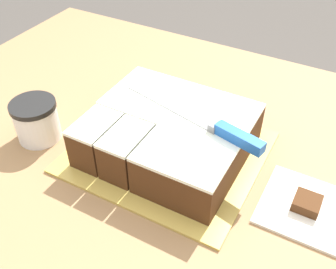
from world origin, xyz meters
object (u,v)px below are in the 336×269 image
Objects in this scene: coffee_cup at (36,120)px; cake at (169,134)px; cake_board at (168,152)px; knife at (219,128)px; brownie at (307,203)px.

cake is at bearing 18.48° from coffee_cup.
knife reaches higher than cake_board.
knife is 3.36× the size of coffee_cup.
coffee_cup is (-0.28, -0.09, -0.00)m from cake.
cake is 0.12m from knife.
knife reaches higher than brownie.
cake_board is at bearing -140.88° from cake.
knife is 0.21m from brownie.
cake_board is 3.91× the size of coffee_cup.
cake is 3.20× the size of coffee_cup.
coffee_cup reaches higher than brownie.
cake_board is at bearing 18.31° from coffee_cup.
cake is at bearing 16.42° from knife.
coffee_cup is 0.58m from brownie.
cake_board is 0.29m from brownie.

